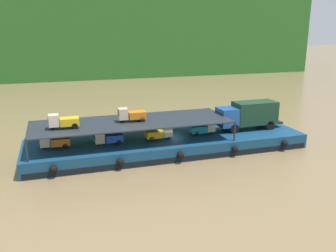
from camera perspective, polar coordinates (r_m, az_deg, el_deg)
ground_plane at (r=37.91m, az=0.01°, el=-3.94°), size 400.00×400.00×0.00m
cargo_barge at (r=37.64m, az=0.03°, el=-2.87°), size 28.98×7.96×1.50m
covered_lorry at (r=40.97m, az=12.70°, el=1.81°), size 7.87×2.33×3.10m
cargo_rack at (r=35.98m, az=-5.76°, el=0.64°), size 19.78×6.60×2.00m
mini_truck_lower_stern at (r=35.48m, az=-17.69°, el=-2.33°), size 2.75×1.22×1.38m
mini_truck_lower_aft at (r=35.37m, az=-9.55°, el=-1.85°), size 2.78×1.26×1.38m
mini_truck_lower_mid at (r=36.48m, az=-1.42°, el=-1.11°), size 2.77×1.25×1.38m
mini_truck_lower_fore at (r=38.45m, az=5.54°, el=-0.31°), size 2.77×1.25×1.38m
mini_truck_upper_stern at (r=34.48m, az=-16.37°, el=0.73°), size 2.74×1.20×1.38m
mini_truck_upper_mid at (r=35.82m, az=-5.86°, el=1.82°), size 2.76×1.24×1.38m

